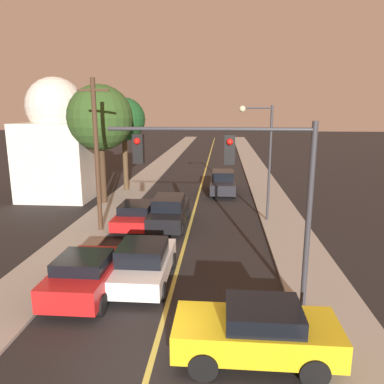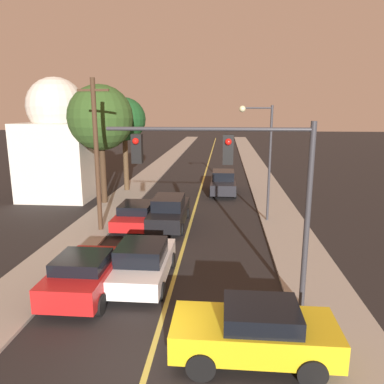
# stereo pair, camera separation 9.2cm
# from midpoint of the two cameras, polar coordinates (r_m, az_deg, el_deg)

# --- Properties ---
(ground_plane) EXTENTS (200.00, 200.00, 0.00)m
(ground_plane) POSITION_cam_midpoint_polar(r_m,az_deg,el_deg) (10.63, -6.60, -24.68)
(ground_plane) COLOR black
(road_surface) EXTENTS (8.09, 80.00, 0.01)m
(road_surface) POSITION_cam_midpoint_polar(r_m,az_deg,el_deg) (44.77, 2.32, 4.42)
(road_surface) COLOR black
(road_surface) RESTS_ON ground
(sidewalk_left) EXTENTS (2.50, 80.00, 0.12)m
(sidewalk_left) POSITION_cam_midpoint_polar(r_m,az_deg,el_deg) (45.28, -4.41, 4.56)
(sidewalk_left) COLOR #9E998E
(sidewalk_left) RESTS_ON ground
(sidewalk_right) EXTENTS (2.50, 80.00, 0.12)m
(sidewalk_right) POSITION_cam_midpoint_polar(r_m,az_deg,el_deg) (44.86, 9.11, 4.36)
(sidewalk_right) COLOR #9E998E
(sidewalk_right) RESTS_ON ground
(car_near_lane_front) EXTENTS (2.03, 4.30, 1.56)m
(car_near_lane_front) POSITION_cam_midpoint_polar(r_m,az_deg,el_deg) (14.39, -7.57, -10.58)
(car_near_lane_front) COLOR white
(car_near_lane_front) RESTS_ON ground
(car_near_lane_second) EXTENTS (1.93, 4.98, 1.71)m
(car_near_lane_second) POSITION_cam_midpoint_polar(r_m,az_deg,el_deg) (20.78, -3.61, -2.95)
(car_near_lane_second) COLOR black
(car_near_lane_second) RESTS_ON ground
(car_outer_lane_front) EXTENTS (2.05, 3.82, 1.54)m
(car_outer_lane_front) POSITION_cam_midpoint_polar(r_m,az_deg,el_deg) (13.76, -16.13, -11.99)
(car_outer_lane_front) COLOR red
(car_outer_lane_front) RESTS_ON ground
(car_outer_lane_second) EXTENTS (2.01, 4.51, 1.35)m
(car_outer_lane_second) POSITION_cam_midpoint_polar(r_m,az_deg,el_deg) (20.97, -8.50, -3.32)
(car_outer_lane_second) COLOR red
(car_outer_lane_second) RESTS_ON ground
(car_far_oncoming) EXTENTS (1.97, 4.87, 1.74)m
(car_far_oncoming) POSITION_cam_midpoint_polar(r_m,az_deg,el_deg) (28.76, 4.63, 1.47)
(car_far_oncoming) COLOR black
(car_far_oncoming) RESTS_ON ground
(car_crossing_right) EXTENTS (4.22, 1.93, 1.57)m
(car_crossing_right) POSITION_cam_midpoint_polar(r_m,az_deg,el_deg) (10.39, 9.63, -20.21)
(car_crossing_right) COLOR gold
(car_crossing_right) RESTS_ON ground
(traffic_signal_mast) EXTENTS (6.31, 0.42, 5.95)m
(traffic_signal_mast) POSITION_cam_midpoint_polar(r_m,az_deg,el_deg) (11.56, 7.32, 2.68)
(traffic_signal_mast) COLOR #333338
(traffic_signal_mast) RESTS_ON ground
(streetlamp_right) EXTENTS (1.85, 0.36, 6.47)m
(streetlamp_right) POSITION_cam_midpoint_polar(r_m,az_deg,el_deg) (21.27, 10.50, 6.79)
(streetlamp_right) COLOR #333338
(streetlamp_right) RESTS_ON ground
(utility_pole_left) EXTENTS (1.60, 0.24, 7.77)m
(utility_pole_left) POSITION_cam_midpoint_polar(r_m,az_deg,el_deg) (19.76, -14.46, 5.69)
(utility_pole_left) COLOR #422D1E
(utility_pole_left) RESTS_ON ground
(tree_left_near) EXTENTS (3.26, 3.26, 7.12)m
(tree_left_near) POSITION_cam_midpoint_polar(r_m,az_deg,el_deg) (29.36, -10.45, 10.75)
(tree_left_near) COLOR #4C3823
(tree_left_near) RESTS_ON ground
(tree_left_far) EXTENTS (4.26, 4.26, 7.83)m
(tree_left_far) POSITION_cam_midpoint_polar(r_m,az_deg,el_deg) (25.58, -13.95, 10.88)
(tree_left_far) COLOR #3D2B1C
(tree_left_far) RESTS_ON ground
(domed_building_left) EXTENTS (4.88, 4.88, 8.56)m
(domed_building_left) POSITION_cam_midpoint_polar(r_m,az_deg,el_deg) (28.67, -19.78, 7.08)
(domed_building_left) COLOR beige
(domed_building_left) RESTS_ON ground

